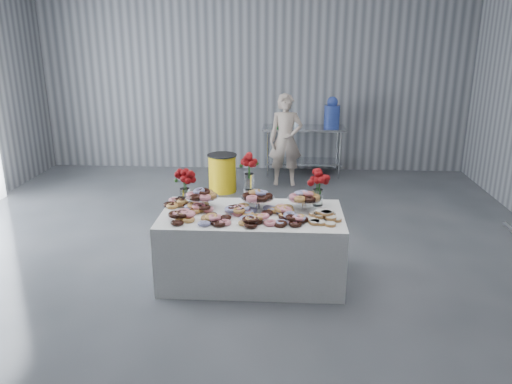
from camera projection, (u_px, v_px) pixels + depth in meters
The scene contains 16 objects.
ground at pixel (228, 273), 5.54m from camera, with size 9.00×9.00×0.00m, color #36393E.
room_walls at pixel (195, 23), 4.81m from camera, with size 8.04×9.04×4.02m.
display_table at pixel (252, 246), 5.32m from camera, with size 1.90×1.00×0.75m, color white.
prep_table at pixel (303, 142), 9.19m from camera, with size 1.50×0.60×0.90m.
donut_mounds at pixel (252, 211), 5.14m from camera, with size 1.80×0.80×0.09m, color tan, non-canonical shape.
cake_stand_left at pixel (202, 195), 5.33m from camera, with size 0.36×0.36×0.17m.
cake_stand_mid at pixel (257, 196), 5.30m from camera, with size 0.36×0.36×0.17m.
cake_stand_right at pixel (305, 197), 5.27m from camera, with size 0.36×0.36×0.17m.
danish_pile at pixel (325, 215), 5.00m from camera, with size 0.48×0.48×0.11m, color silver, non-canonical shape.
bouquet_left at pixel (184, 178), 5.39m from camera, with size 0.26×0.26×0.42m.
bouquet_right at pixel (319, 179), 5.36m from camera, with size 0.26×0.26×0.42m.
bouquet_center at pixel (249, 169), 5.42m from camera, with size 0.26×0.26×0.57m.
water_jug at pixel (332, 113), 9.00m from camera, with size 0.28×0.28×0.55m.
drink_bottles at pixel (286, 120), 8.99m from camera, with size 0.54×0.08×0.27m, color #268C33, non-canonical shape.
person at pixel (286, 140), 8.54m from camera, with size 0.57×0.38×1.57m, color #CC8C93.
trash_barrel at pixel (222, 173), 8.29m from camera, with size 0.49×0.49×0.63m.
Camera 1 is at (0.62, -4.97, 2.56)m, focal length 35.00 mm.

